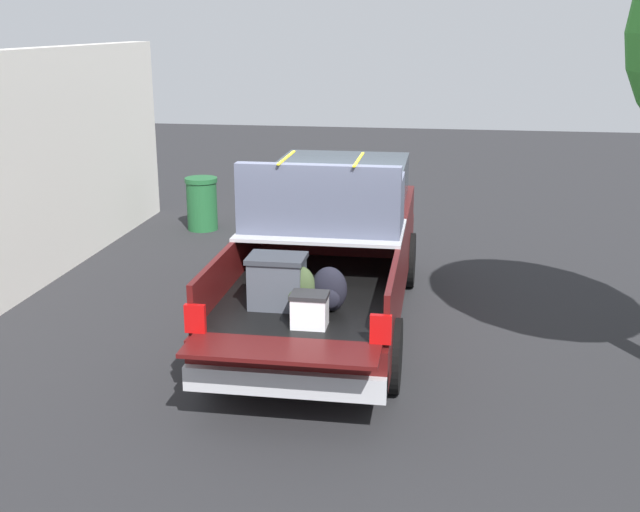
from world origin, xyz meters
The scene contains 4 objects.
ground_plane centered at (0.00, 0.00, 0.00)m, with size 40.00×40.00×0.00m, color #262628.
pickup_truck centered at (0.37, 0.00, 0.97)m, with size 6.05×2.06×2.23m.
building_facade centered at (0.41, 4.51, 1.69)m, with size 10.70×0.36×3.38m, color silver.
trash_can centered at (4.50, 3.02, 0.50)m, with size 0.60×0.60×0.98m.
Camera 1 is at (-9.36, -1.38, 3.72)m, focal length 44.43 mm.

